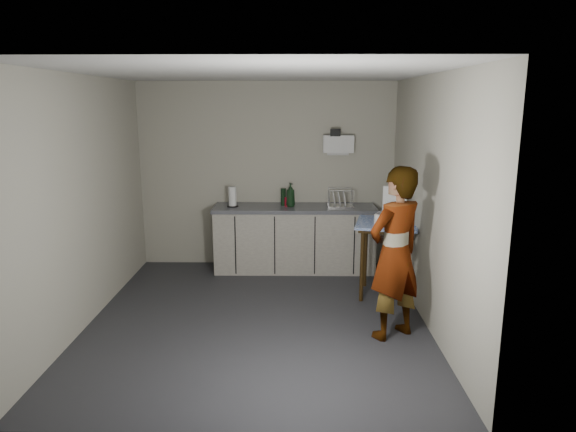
{
  "coord_description": "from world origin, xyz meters",
  "views": [
    {
      "loc": [
        0.4,
        -5.23,
        2.32
      ],
      "look_at": [
        0.32,
        0.45,
        1.05
      ],
      "focal_mm": 32.0,
      "sensor_mm": 36.0,
      "label": 1
    }
  ],
  "objects_px": {
    "soda_can": "(287,202)",
    "paper_towel": "(232,197)",
    "soap_bottle": "(291,195)",
    "dark_bottle": "(283,197)",
    "standing_man": "(395,254)",
    "kitchen_counter": "(295,240)",
    "side_table": "(387,232)",
    "bakery_box": "(391,215)",
    "dish_rack": "(340,203)"
  },
  "relations": [
    {
      "from": "dish_rack",
      "to": "side_table",
      "type": "bearing_deg",
      "value": -63.52
    },
    {
      "from": "paper_towel",
      "to": "dish_rack",
      "type": "distance_m",
      "value": 1.48
    },
    {
      "from": "soda_can",
      "to": "side_table",
      "type": "bearing_deg",
      "value": -38.92
    },
    {
      "from": "standing_man",
      "to": "paper_towel",
      "type": "bearing_deg",
      "value": -82.47
    },
    {
      "from": "standing_man",
      "to": "bakery_box",
      "type": "bearing_deg",
      "value": -131.83
    },
    {
      "from": "soap_bottle",
      "to": "dark_bottle",
      "type": "xyz_separation_m",
      "value": [
        -0.1,
        0.09,
        -0.04
      ]
    },
    {
      "from": "standing_man",
      "to": "soda_can",
      "type": "distance_m",
      "value": 2.37
    },
    {
      "from": "paper_towel",
      "to": "dark_bottle",
      "type": "bearing_deg",
      "value": 8.24
    },
    {
      "from": "side_table",
      "to": "soda_can",
      "type": "bearing_deg",
      "value": 153.32
    },
    {
      "from": "soda_can",
      "to": "dark_bottle",
      "type": "distance_m",
      "value": 0.1
    },
    {
      "from": "soap_bottle",
      "to": "dark_bottle",
      "type": "distance_m",
      "value": 0.14
    },
    {
      "from": "soap_bottle",
      "to": "dish_rack",
      "type": "xyz_separation_m",
      "value": [
        0.68,
        0.01,
        -0.11
      ]
    },
    {
      "from": "standing_man",
      "to": "paper_towel",
      "type": "distance_m",
      "value": 2.78
    },
    {
      "from": "kitchen_counter",
      "to": "bakery_box",
      "type": "bearing_deg",
      "value": -41.26
    },
    {
      "from": "standing_man",
      "to": "side_table",
      "type": "bearing_deg",
      "value": -130.01
    },
    {
      "from": "dish_rack",
      "to": "soda_can",
      "type": "bearing_deg",
      "value": 179.17
    },
    {
      "from": "standing_man",
      "to": "paper_towel",
      "type": "height_order",
      "value": "standing_man"
    },
    {
      "from": "dark_bottle",
      "to": "bakery_box",
      "type": "height_order",
      "value": "bakery_box"
    },
    {
      "from": "side_table",
      "to": "soda_can",
      "type": "height_order",
      "value": "soda_can"
    },
    {
      "from": "standing_man",
      "to": "soda_can",
      "type": "relative_size",
      "value": 13.62
    },
    {
      "from": "kitchen_counter",
      "to": "dish_rack",
      "type": "xyz_separation_m",
      "value": [
        0.62,
        -0.01,
        0.54
      ]
    },
    {
      "from": "standing_man",
      "to": "dark_bottle",
      "type": "relative_size",
      "value": 7.2
    },
    {
      "from": "dark_bottle",
      "to": "dish_rack",
      "type": "xyz_separation_m",
      "value": [
        0.78,
        -0.08,
        -0.06
      ]
    },
    {
      "from": "kitchen_counter",
      "to": "dark_bottle",
      "type": "distance_m",
      "value": 0.63
    },
    {
      "from": "standing_man",
      "to": "paper_towel",
      "type": "relative_size",
      "value": 6.24
    },
    {
      "from": "standing_man",
      "to": "dish_rack",
      "type": "height_order",
      "value": "standing_man"
    },
    {
      "from": "paper_towel",
      "to": "dish_rack",
      "type": "relative_size",
      "value": 0.78
    },
    {
      "from": "kitchen_counter",
      "to": "soda_can",
      "type": "bearing_deg",
      "value": 177.77
    },
    {
      "from": "bakery_box",
      "to": "paper_towel",
      "type": "bearing_deg",
      "value": -178.03
    },
    {
      "from": "dark_bottle",
      "to": "bakery_box",
      "type": "bearing_deg",
      "value": -39.56
    },
    {
      "from": "dish_rack",
      "to": "soap_bottle",
      "type": "bearing_deg",
      "value": -179.44
    },
    {
      "from": "standing_man",
      "to": "kitchen_counter",
      "type": "bearing_deg",
      "value": -98.97
    },
    {
      "from": "side_table",
      "to": "paper_towel",
      "type": "distance_m",
      "value": 2.19
    },
    {
      "from": "soda_can",
      "to": "paper_towel",
      "type": "xyz_separation_m",
      "value": [
        -0.75,
        -0.03,
        0.07
      ]
    },
    {
      "from": "side_table",
      "to": "dish_rack",
      "type": "bearing_deg",
      "value": 128.71
    },
    {
      "from": "standing_man",
      "to": "bakery_box",
      "type": "distance_m",
      "value": 1.12
    },
    {
      "from": "kitchen_counter",
      "to": "dark_bottle",
      "type": "xyz_separation_m",
      "value": [
        -0.16,
        0.07,
        0.6
      ]
    },
    {
      "from": "standing_man",
      "to": "dish_rack",
      "type": "distance_m",
      "value": 2.13
    },
    {
      "from": "standing_man",
      "to": "soap_bottle",
      "type": "bearing_deg",
      "value": -97.52
    },
    {
      "from": "bakery_box",
      "to": "dish_rack",
      "type": "bearing_deg",
      "value": 145.41
    },
    {
      "from": "soap_bottle",
      "to": "paper_towel",
      "type": "relative_size",
      "value": 1.18
    },
    {
      "from": "side_table",
      "to": "paper_towel",
      "type": "xyz_separation_m",
      "value": [
        -1.96,
        0.95,
        0.24
      ]
    },
    {
      "from": "dark_bottle",
      "to": "paper_towel",
      "type": "relative_size",
      "value": 0.87
    },
    {
      "from": "soda_can",
      "to": "bakery_box",
      "type": "distance_m",
      "value": 1.59
    },
    {
      "from": "standing_man",
      "to": "bakery_box",
      "type": "relative_size",
      "value": 4.19
    },
    {
      "from": "dark_bottle",
      "to": "paper_towel",
      "type": "height_order",
      "value": "paper_towel"
    },
    {
      "from": "soda_can",
      "to": "paper_towel",
      "type": "height_order",
      "value": "paper_towel"
    },
    {
      "from": "dish_rack",
      "to": "bakery_box",
      "type": "relative_size",
      "value": 0.86
    },
    {
      "from": "kitchen_counter",
      "to": "dark_bottle",
      "type": "relative_size",
      "value": 9.32
    },
    {
      "from": "side_table",
      "to": "bakery_box",
      "type": "height_order",
      "value": "bakery_box"
    }
  ]
}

